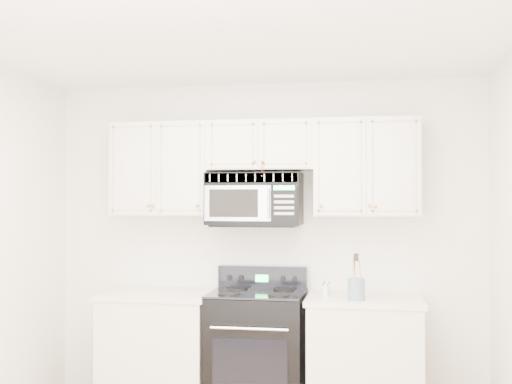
# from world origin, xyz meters

# --- Properties ---
(room) EXTENTS (3.51, 3.51, 2.61)m
(room) POSITION_xyz_m (0.00, 0.00, 1.30)
(room) COLOR brown
(room) RESTS_ON ground
(base_cabinet_left) EXTENTS (0.86, 0.65, 0.92)m
(base_cabinet_left) POSITION_xyz_m (-0.80, 1.44, 0.43)
(base_cabinet_left) COLOR silver
(base_cabinet_left) RESTS_ON ground
(base_cabinet_right) EXTENTS (0.86, 0.65, 0.92)m
(base_cabinet_right) POSITION_xyz_m (0.80, 1.44, 0.43)
(base_cabinet_right) COLOR silver
(base_cabinet_right) RESTS_ON ground
(range) EXTENTS (0.72, 0.66, 1.11)m
(range) POSITION_xyz_m (-0.02, 1.45, 0.48)
(range) COLOR black
(range) RESTS_ON ground
(upper_cabinets) EXTENTS (2.44, 0.37, 0.75)m
(upper_cabinets) POSITION_xyz_m (0.00, 1.58, 1.93)
(upper_cabinets) COLOR silver
(upper_cabinets) RESTS_ON ground
(microwave) EXTENTS (0.74, 0.42, 0.41)m
(microwave) POSITION_xyz_m (-0.06, 1.56, 1.65)
(microwave) COLOR black
(microwave) RESTS_ON ground
(utensil_crock) EXTENTS (0.12, 0.12, 0.33)m
(utensil_crock) POSITION_xyz_m (0.74, 1.27, 1.00)
(utensil_crock) COLOR slate
(utensil_crock) RESTS_ON base_cabinet_right
(shaker_salt) EXTENTS (0.05, 0.05, 0.11)m
(shaker_salt) POSITION_xyz_m (0.52, 1.43, 0.98)
(shaker_salt) COLOR silver
(shaker_salt) RESTS_ON base_cabinet_right
(shaker_pepper) EXTENTS (0.04, 0.04, 0.10)m
(shaker_pepper) POSITION_xyz_m (0.51, 1.37, 0.97)
(shaker_pepper) COLOR silver
(shaker_pepper) RESTS_ON base_cabinet_right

